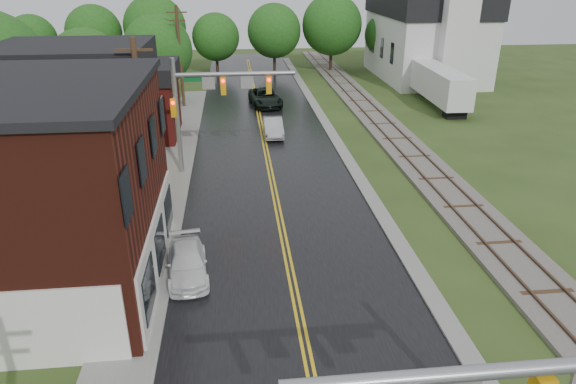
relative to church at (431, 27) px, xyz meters
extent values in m
cube|color=black|center=(-20.00, -23.74, -5.83)|extent=(10.00, 90.00, 0.02)
cube|color=gray|center=(-14.60, -18.74, -5.83)|extent=(0.80, 70.00, 0.12)
cube|color=gray|center=(-26.20, -28.74, -5.83)|extent=(2.40, 50.00, 0.12)
cube|color=silver|center=(-25.45, -38.74, -4.33)|extent=(0.10, 9.50, 3.00)
cube|color=tan|center=(-31.00, -27.74, -2.63)|extent=(8.00, 7.00, 6.40)
cube|color=#3F0F0C|center=(-30.00, -18.74, -3.63)|extent=(7.00, 6.00, 4.40)
cube|color=silver|center=(0.00, 1.26, -2.33)|extent=(10.00, 16.00, 7.00)
cube|color=black|center=(0.00, 1.26, 2.37)|extent=(10.40, 16.40, 2.40)
cube|color=silver|center=(0.00, -6.74, -0.33)|extent=(3.20, 3.20, 11.00)
cube|color=#59544C|center=(-10.00, -18.74, -5.73)|extent=(3.20, 80.00, 0.20)
cube|color=#4C3828|center=(-10.72, -18.74, -5.59)|extent=(0.10, 80.00, 0.12)
cube|color=#4C3828|center=(-9.28, -18.74, -5.59)|extent=(0.10, 80.00, 0.12)
cylinder|color=gray|center=(-18.00, -51.74, 0.37)|extent=(7.20, 0.26, 0.26)
cylinder|color=gray|center=(-25.60, -26.74, -2.23)|extent=(0.28, 0.28, 7.20)
cylinder|color=gray|center=(-22.00, -26.74, 0.37)|extent=(7.20, 0.26, 0.26)
cube|color=orange|center=(-22.72, -26.74, -0.33)|extent=(0.32, 0.30, 1.05)
cube|color=orange|center=(-19.98, -26.74, -0.33)|extent=(0.32, 0.30, 1.05)
cube|color=gray|center=(-23.58, -26.74, -0.13)|extent=(0.75, 0.06, 0.75)
cube|color=gray|center=(-21.28, -26.74, -0.13)|extent=(0.75, 0.06, 0.75)
cube|color=#0C5926|center=(-24.30, -26.74, 0.12)|extent=(1.40, 0.04, 0.30)
sphere|color=#FF0C0C|center=(-22.72, -26.92, 0.00)|extent=(0.20, 0.20, 0.20)
cylinder|color=#382616|center=(-26.80, -31.74, -1.33)|extent=(0.28, 0.28, 9.00)
cube|color=#382616|center=(-26.80, -31.74, 2.57)|extent=(1.80, 0.12, 0.12)
cube|color=#382616|center=(-26.80, -31.74, 1.87)|extent=(1.40, 0.12, 0.12)
cylinder|color=#382616|center=(-26.80, -9.74, -1.33)|extent=(0.28, 0.28, 9.00)
cube|color=#382616|center=(-26.80, -9.74, 2.57)|extent=(1.80, 0.12, 0.12)
cube|color=#382616|center=(-26.80, -9.74, 1.87)|extent=(1.40, 0.12, 0.12)
cylinder|color=black|center=(-38.00, -21.74, -4.12)|extent=(0.36, 0.36, 3.42)
cylinder|color=black|center=(-34.00, -13.74, -4.48)|extent=(0.36, 0.36, 2.70)
sphere|color=#1D4A15|center=(-34.00, -13.74, -1.18)|extent=(6.00, 6.00, 6.00)
sphere|color=#1D4A15|center=(-33.40, -14.14, -1.71)|extent=(4.20, 4.20, 4.20)
cylinder|color=black|center=(-29.00, -7.74, -4.39)|extent=(0.36, 0.36, 2.88)
sphere|color=#1D4A15|center=(-29.00, -7.74, -0.87)|extent=(6.40, 6.40, 6.40)
sphere|color=#1D4A15|center=(-28.40, -8.14, -1.43)|extent=(4.48, 4.48, 4.48)
imported|color=black|center=(-19.20, -10.10, -5.06)|extent=(3.21, 5.83, 1.55)
imported|color=#A8A8AD|center=(-19.20, -19.46, -5.16)|extent=(1.46, 4.09, 1.35)
imported|color=white|center=(-24.37, -38.68, -5.25)|extent=(2.07, 4.18, 1.17)
cube|color=black|center=(-3.15, -16.01, -5.43)|extent=(1.79, 1.25, 0.80)
cylinder|color=gray|center=(-3.15, -9.25, -5.43)|extent=(0.16, 0.16, 0.80)
cube|color=silver|center=(-3.15, -11.95, -3.68)|extent=(2.67, 10.88, 2.70)
camera|label=1|loc=(-22.08, -57.64, 6.25)|focal=32.00mm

